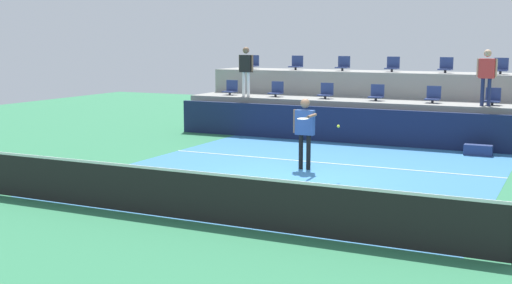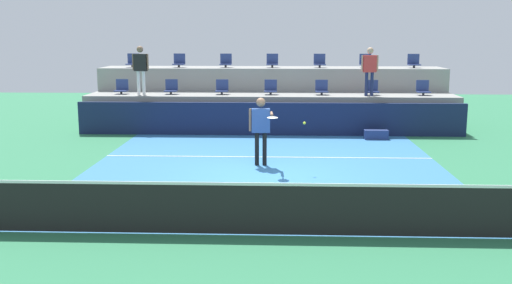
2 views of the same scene
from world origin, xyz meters
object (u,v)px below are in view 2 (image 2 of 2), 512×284
Objects in this scene: stadium_chair_upper_left at (179,62)px; stadium_chair_upper_mid_left at (226,62)px; stadium_chair_lower_center at (271,88)px; stadium_chair_upper_far_left at (133,62)px; tennis_ball at (304,123)px; stadium_chair_lower_mid_right at (322,89)px; tennis_player at (261,124)px; spectator_in_grey at (370,67)px; stadium_chair_lower_left at (171,88)px; stadium_chair_upper_far_right at (414,62)px; equipment_bag at (376,135)px; stadium_chair_lower_right at (372,89)px; stadium_chair_lower_far_left at (122,88)px; stadium_chair_upper_mid_right at (320,62)px; spectator_leaning_on_rail at (141,66)px; stadium_chair_lower_far_right at (423,89)px; stadium_chair_lower_mid_left at (222,88)px; stadium_chair_upper_center at (272,62)px; stadium_chair_upper_right at (366,62)px.

stadium_chair_upper_mid_left is at bearing 0.00° from stadium_chair_upper_left.
stadium_chair_upper_far_left is (-5.34, 1.80, 0.85)m from stadium_chair_lower_center.
stadium_chair_lower_mid_right is at bearing 82.45° from tennis_ball.
stadium_chair_upper_mid_left reaches higher than tennis_player.
spectator_in_grey is at bearing -23.01° from stadium_chair_upper_mid_left.
stadium_chair_lower_left is at bearing 180.00° from stadium_chair_lower_mid_right.
stadium_chair_upper_far_right is at bearing 54.35° from tennis_player.
stadium_chair_lower_center reaches higher than equipment_bag.
stadium_chair_lower_right is 1.00× the size of stadium_chair_upper_mid_left.
stadium_chair_lower_far_left is 1.00× the size of stadium_chair_upper_far_left.
spectator_leaning_on_rail is (-6.35, -2.18, -0.04)m from stadium_chair_upper_mid_right.
stadium_chair_lower_left is 1.00× the size of stadium_chair_upper_mid_right.
stadium_chair_lower_mid_right is at bearing 180.00° from stadium_chair_lower_far_right.
spectator_in_grey is at bearing -17.47° from stadium_chair_upper_left.
spectator_in_grey reaches higher than stadium_chair_upper_far_right.
stadium_chair_upper_mid_right is 6.71m from spectator_leaning_on_rail.
stadium_chair_lower_far_left is 0.31× the size of spectator_in_grey.
stadium_chair_upper_far_left is at bearing 165.96° from spectator_in_grey.
stadium_chair_upper_left is at bearing 180.00° from stadium_chair_upper_far_right.
stadium_chair_upper_left is (-3.54, 1.80, 0.85)m from stadium_chair_lower_center.
stadium_chair_lower_center is 5.33m from stadium_chair_lower_far_right.
stadium_chair_lower_far_right is 9.09m from stadium_chair_upper_left.
tennis_ball is (0.93, -6.51, -0.25)m from stadium_chair_lower_center.
equipment_bag is (8.78, -1.87, -1.31)m from stadium_chair_lower_far_left.
tennis_ball is at bearing -30.13° from tennis_player.
spectator_leaning_on_rail is 8.38m from equipment_bag.
spectator_in_grey is (3.54, 5.50, 1.16)m from tennis_player.
stadium_chair_upper_mid_right is (3.55, 1.80, 0.85)m from stadium_chair_lower_mid_left.
stadium_chair_upper_center is (5.35, 1.80, 0.85)m from stadium_chair_lower_far_left.
tennis_player is 1.25m from tennis_ball.
stadium_chair_lower_far_left is 1.00× the size of stadium_chair_upper_center.
stadium_chair_upper_center reaches higher than tennis_ball.
stadium_chair_lower_mid_right is 6.58m from tennis_ball.
stadium_chair_lower_left is 7.91m from tennis_ball.
stadium_chair_upper_center is 3.53m from stadium_chair_upper_right.
stadium_chair_lower_mid_left is 1.00× the size of stadium_chair_upper_far_left.
stadium_chair_lower_far_left is 1.99m from stadium_chair_upper_far_left.
tennis_ball is at bearing -96.13° from stadium_chair_upper_mid_right.
stadium_chair_upper_far_right is 9.49m from tennis_ball.
stadium_chair_upper_far_right is 0.31× the size of spectator_in_grey.
stadium_chair_upper_center is 0.31× the size of spectator_in_grey.
stadium_chair_upper_mid_right reaches higher than stadium_chair_lower_left.
stadium_chair_upper_left is 1.00× the size of stadium_chair_upper_mid_right.
stadium_chair_lower_right is at bearing 0.00° from stadium_chair_lower_far_left.
stadium_chair_lower_far_right is at bearing 0.00° from stadium_chair_lower_mid_right.
stadium_chair_upper_far_right reaches higher than stadium_chair_lower_far_right.
stadium_chair_upper_center and stadium_chair_upper_far_right have the same top height.
stadium_chair_upper_left reaches higher than stadium_chair_lower_far_left.
tennis_ball is (-0.89, -8.31, -1.10)m from stadium_chair_upper_mid_right.
stadium_chair_lower_far_right is at bearing 47.08° from tennis_player.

